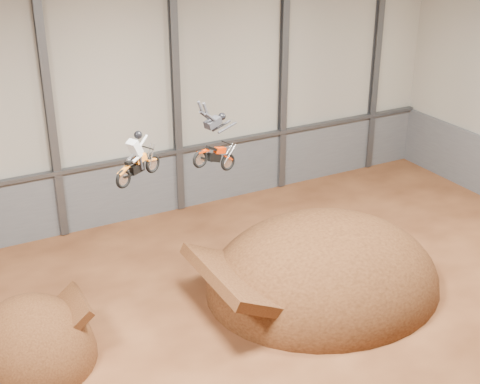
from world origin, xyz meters
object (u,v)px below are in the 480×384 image
at_px(fmx_rider_a, 138,154).
at_px(fmx_rider_b, 212,139).
at_px(takeoff_ramp, 34,357).
at_px(landing_ramp, 323,286).

bearing_deg(fmx_rider_a, fmx_rider_b, -22.17).
distance_m(takeoff_ramp, landing_ramp, 12.89).
bearing_deg(fmx_rider_b, takeoff_ramp, 163.60).
distance_m(landing_ramp, fmx_rider_b, 9.31).
xyz_separation_m(takeoff_ramp, fmx_rider_a, (4.62, -0.39, 7.74)).
relative_size(landing_ramp, fmx_rider_b, 3.70).
relative_size(takeoff_ramp, fmx_rider_a, 2.45).
bearing_deg(landing_ramp, fmx_rider_b, 170.26).
bearing_deg(takeoff_ramp, fmx_rider_a, -4.88).
height_order(takeoff_ramp, fmx_rider_b, fmx_rider_b).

